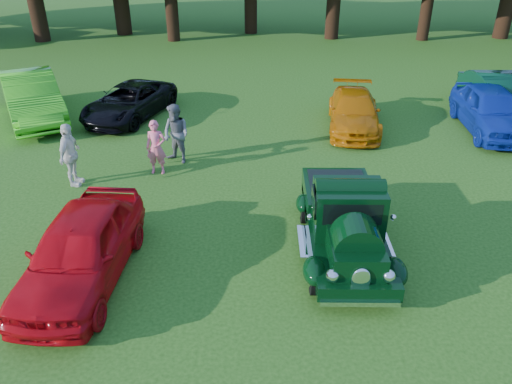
{
  "coord_description": "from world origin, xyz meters",
  "views": [
    {
      "loc": [
        0.02,
        -8.65,
        6.72
      ],
      "look_at": [
        -0.09,
        1.5,
        1.1
      ],
      "focal_mm": 35.0,
      "sensor_mm": 36.0,
      "label": 1
    }
  ],
  "objects_px": {
    "back_car_black": "(129,102)",
    "back_car_green": "(499,97)",
    "red_convertible": "(81,249)",
    "back_car_orange": "(354,111)",
    "spectator_pink": "(156,147)",
    "spectator_white": "(70,155)",
    "back_car_lime": "(32,97)",
    "spectator_grey": "(176,134)",
    "hero_pickup": "(345,221)",
    "back_car_blue": "(491,110)"
  },
  "relations": [
    {
      "from": "spectator_white",
      "to": "red_convertible",
      "type": "bearing_deg",
      "value": -153.65
    },
    {
      "from": "hero_pickup",
      "to": "back_car_lime",
      "type": "bearing_deg",
      "value": 141.25
    },
    {
      "from": "back_car_green",
      "to": "spectator_pink",
      "type": "relative_size",
      "value": 2.88
    },
    {
      "from": "back_car_blue",
      "to": "back_car_green",
      "type": "height_order",
      "value": "back_car_blue"
    },
    {
      "from": "back_car_orange",
      "to": "back_car_green",
      "type": "height_order",
      "value": "back_car_green"
    },
    {
      "from": "back_car_green",
      "to": "spectator_pink",
      "type": "distance_m",
      "value": 13.03
    },
    {
      "from": "back_car_lime",
      "to": "spectator_grey",
      "type": "xyz_separation_m",
      "value": [
        5.93,
        -3.7,
        0.07
      ]
    },
    {
      "from": "red_convertible",
      "to": "back_car_orange",
      "type": "distance_m",
      "value": 11.16
    },
    {
      "from": "red_convertible",
      "to": "spectator_white",
      "type": "height_order",
      "value": "spectator_white"
    },
    {
      "from": "back_car_green",
      "to": "spectator_white",
      "type": "distance_m",
      "value": 15.4
    },
    {
      "from": "back_car_green",
      "to": "spectator_pink",
      "type": "bearing_deg",
      "value": -158.37
    },
    {
      "from": "spectator_white",
      "to": "back_car_orange",
      "type": "bearing_deg",
      "value": -57.18
    },
    {
      "from": "back_car_black",
      "to": "spectator_grey",
      "type": "height_order",
      "value": "spectator_grey"
    },
    {
      "from": "red_convertible",
      "to": "spectator_grey",
      "type": "bearing_deg",
      "value": 82.46
    },
    {
      "from": "spectator_pink",
      "to": "back_car_lime",
      "type": "bearing_deg",
      "value": 142.83
    },
    {
      "from": "back_car_blue",
      "to": "spectator_white",
      "type": "height_order",
      "value": "spectator_white"
    },
    {
      "from": "back_car_lime",
      "to": "back_car_blue",
      "type": "relative_size",
      "value": 1.13
    },
    {
      "from": "back_car_green",
      "to": "spectator_white",
      "type": "xyz_separation_m",
      "value": [
        -14.29,
        -5.73,
        0.14
      ]
    },
    {
      "from": "back_car_black",
      "to": "back_car_green",
      "type": "bearing_deg",
      "value": 19.79
    },
    {
      "from": "back_car_black",
      "to": "spectator_pink",
      "type": "xyz_separation_m",
      "value": [
        1.91,
        -4.7,
        0.2
      ]
    },
    {
      "from": "hero_pickup",
      "to": "spectator_pink",
      "type": "distance_m",
      "value": 6.29
    },
    {
      "from": "back_car_blue",
      "to": "spectator_white",
      "type": "relative_size",
      "value": 2.49
    },
    {
      "from": "back_car_black",
      "to": "spectator_pink",
      "type": "relative_size",
      "value": 2.71
    },
    {
      "from": "back_car_green",
      "to": "hero_pickup",
      "type": "bearing_deg",
      "value": -129.51
    },
    {
      "from": "back_car_black",
      "to": "back_car_green",
      "type": "height_order",
      "value": "back_car_green"
    },
    {
      "from": "red_convertible",
      "to": "spectator_grey",
      "type": "height_order",
      "value": "spectator_grey"
    },
    {
      "from": "red_convertible",
      "to": "hero_pickup",
      "type": "bearing_deg",
      "value": 14.58
    },
    {
      "from": "red_convertible",
      "to": "back_car_black",
      "type": "distance_m",
      "value": 9.78
    },
    {
      "from": "red_convertible",
      "to": "back_car_blue",
      "type": "height_order",
      "value": "back_car_blue"
    },
    {
      "from": "back_car_blue",
      "to": "back_car_green",
      "type": "relative_size",
      "value": 0.97
    },
    {
      "from": "back_car_orange",
      "to": "spectator_pink",
      "type": "xyz_separation_m",
      "value": [
        -6.38,
        -3.7,
        0.2
      ]
    },
    {
      "from": "back_car_green",
      "to": "back_car_black",
      "type": "bearing_deg",
      "value": -179.68
    },
    {
      "from": "red_convertible",
      "to": "back_car_orange",
      "type": "height_order",
      "value": "red_convertible"
    },
    {
      "from": "red_convertible",
      "to": "back_car_black",
      "type": "relative_size",
      "value": 0.98
    },
    {
      "from": "hero_pickup",
      "to": "spectator_pink",
      "type": "relative_size",
      "value": 2.75
    },
    {
      "from": "hero_pickup",
      "to": "spectator_pink",
      "type": "height_order",
      "value": "hero_pickup"
    },
    {
      "from": "back_car_lime",
      "to": "spectator_white",
      "type": "bearing_deg",
      "value": -87.33
    },
    {
      "from": "hero_pickup",
      "to": "back_car_blue",
      "type": "distance_m",
      "value": 9.62
    },
    {
      "from": "hero_pickup",
      "to": "back_car_orange",
      "type": "relative_size",
      "value": 1.05
    },
    {
      "from": "back_car_blue",
      "to": "spectator_white",
      "type": "distance_m",
      "value": 14.05
    },
    {
      "from": "back_car_black",
      "to": "spectator_white",
      "type": "height_order",
      "value": "spectator_white"
    },
    {
      "from": "back_car_blue",
      "to": "red_convertible",
      "type": "bearing_deg",
      "value": -141.91
    },
    {
      "from": "back_car_orange",
      "to": "spectator_pink",
      "type": "bearing_deg",
      "value": -143.76
    },
    {
      "from": "back_car_orange",
      "to": "back_car_lime",
      "type": "bearing_deg",
      "value": -177.54
    },
    {
      "from": "back_car_blue",
      "to": "spectator_grey",
      "type": "relative_size",
      "value": 2.48
    },
    {
      "from": "hero_pickup",
      "to": "spectator_white",
      "type": "relative_size",
      "value": 2.45
    },
    {
      "from": "back_car_lime",
      "to": "spectator_pink",
      "type": "distance_m",
      "value": 7.05
    },
    {
      "from": "back_car_blue",
      "to": "spectator_grey",
      "type": "xyz_separation_m",
      "value": [
        -10.67,
        -2.72,
        0.14
      ]
    },
    {
      "from": "red_convertible",
      "to": "spectator_pink",
      "type": "height_order",
      "value": "spectator_pink"
    },
    {
      "from": "back_car_lime",
      "to": "spectator_pink",
      "type": "bearing_deg",
      "value": -68.14
    }
  ]
}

